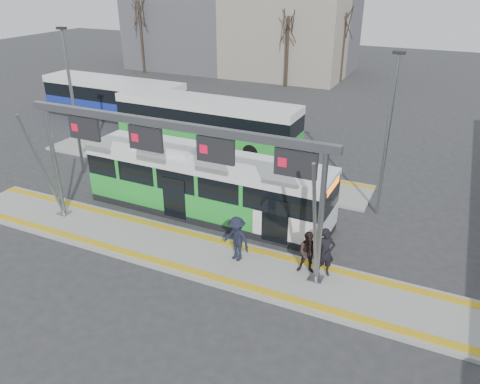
{
  "coord_description": "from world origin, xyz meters",
  "views": [
    {
      "loc": [
        8.9,
        -13.5,
        10.34
      ],
      "look_at": [
        1.2,
        3.0,
        1.63
      ],
      "focal_mm": 35.0,
      "sensor_mm": 36.0,
      "label": 1
    }
  ],
  "objects_px": {
    "passenger_b": "(309,253)",
    "passenger_c": "(237,239)",
    "passenger_a": "(325,252)",
    "hero_bus": "(206,185)",
    "gantry": "(171,148)"
  },
  "relations": [
    {
      "from": "gantry",
      "to": "passenger_a",
      "type": "height_order",
      "value": "gantry"
    },
    {
      "from": "gantry",
      "to": "passenger_b",
      "type": "height_order",
      "value": "gantry"
    },
    {
      "from": "passenger_b",
      "to": "gantry",
      "type": "bearing_deg",
      "value": 169.55
    },
    {
      "from": "hero_bus",
      "to": "passenger_b",
      "type": "xyz_separation_m",
      "value": [
        5.77,
        -2.73,
        -0.47
      ]
    },
    {
      "from": "gantry",
      "to": "hero_bus",
      "type": "relative_size",
      "value": 1.12
    },
    {
      "from": "hero_bus",
      "to": "passenger_a",
      "type": "xyz_separation_m",
      "value": [
        6.34,
        -2.62,
        -0.36
      ]
    },
    {
      "from": "passenger_a",
      "to": "passenger_c",
      "type": "distance_m",
      "value": 3.36
    },
    {
      "from": "hero_bus",
      "to": "passenger_b",
      "type": "bearing_deg",
      "value": -24.39
    },
    {
      "from": "passenger_b",
      "to": "passenger_c",
      "type": "height_order",
      "value": "passenger_c"
    },
    {
      "from": "hero_bus",
      "to": "passenger_a",
      "type": "relative_size",
      "value": 6.16
    },
    {
      "from": "passenger_b",
      "to": "passenger_c",
      "type": "xyz_separation_m",
      "value": [
        -2.75,
        -0.35,
        0.08
      ]
    },
    {
      "from": "passenger_c",
      "to": "passenger_a",
      "type": "bearing_deg",
      "value": 23.8
    },
    {
      "from": "hero_bus",
      "to": "passenger_c",
      "type": "distance_m",
      "value": 4.33
    },
    {
      "from": "gantry",
      "to": "passenger_a",
      "type": "distance_m",
      "value": 6.83
    },
    {
      "from": "gantry",
      "to": "passenger_b",
      "type": "bearing_deg",
      "value": 3.83
    }
  ]
}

